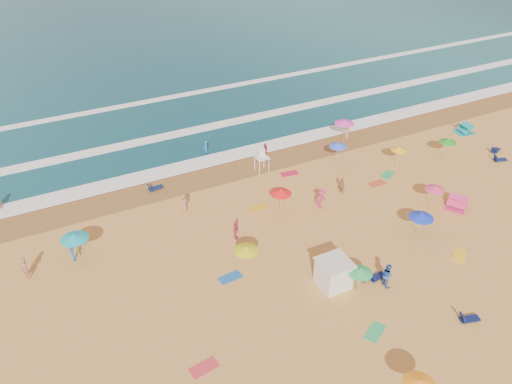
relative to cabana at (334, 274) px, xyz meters
name	(u,v)px	position (x,y,z in m)	size (l,w,h in m)	color
ground	(292,246)	(-0.39, 4.97, -1.00)	(220.00, 220.00, 0.00)	gold
ocean	(84,8)	(-0.39, 88.97, -1.00)	(220.00, 140.00, 0.18)	#0C4756
wet_sand	(227,171)	(-0.39, 17.47, -0.99)	(220.00, 220.00, 0.00)	olive
surf_foam	(194,133)	(-0.39, 26.29, -0.90)	(200.00, 18.70, 0.05)	white
cabana	(334,274)	(0.00, 0.00, 0.00)	(2.00, 2.00, 2.00)	silver
cabana_roof	(335,263)	(0.00, 0.00, 1.06)	(2.20, 2.20, 0.12)	silver
bicycle	(357,274)	(1.90, -0.30, -0.60)	(0.54, 1.54, 0.81)	black
lifeguard_stand	(262,162)	(2.60, 15.94, 0.05)	(1.20, 1.20, 2.10)	white
beach_umbrellas	(301,228)	(-0.08, 4.38, 1.08)	(53.30, 29.30, 0.78)	green
loungers	(368,252)	(4.29, 1.55, -0.83)	(51.07, 25.09, 0.34)	#0F1D4E
towels	(317,264)	(0.20, 2.28, -0.98)	(34.38, 25.13, 0.03)	orange
popup_tents	(462,160)	(20.65, 8.15, -0.40)	(13.72, 12.22, 1.20)	#D62F6B
beachgoers	(228,227)	(-4.28, 8.37, -0.19)	(40.54, 26.08, 2.13)	#B66D54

